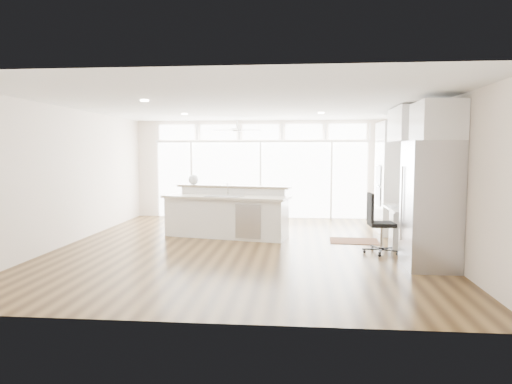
{
  "coord_description": "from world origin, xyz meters",
  "views": [
    {
      "loc": [
        1.04,
        -8.66,
        1.82
      ],
      "look_at": [
        0.18,
        0.6,
        1.01
      ],
      "focal_mm": 32.0,
      "sensor_mm": 36.0,
      "label": 1
    }
  ],
  "objects": [
    {
      "name": "rug",
      "position": [
        2.19,
        0.72,
        0.01
      ],
      "size": [
        1.01,
        0.75,
        0.01
      ],
      "primitive_type": "cube",
      "rotation": [
        0.0,
        0.0,
        -0.05
      ],
      "color": "#3C1F13",
      "rests_on": "floor"
    },
    {
      "name": "wall_back",
      "position": [
        0.0,
        4.0,
        1.35
      ],
      "size": [
        7.0,
        0.04,
        2.7
      ],
      "primitive_type": "cube",
      "color": "silver",
      "rests_on": "floor"
    },
    {
      "name": "desk_nook",
      "position": [
        3.13,
        0.3,
        0.38
      ],
      "size": [
        0.72,
        1.3,
        0.76
      ],
      "primitive_type": "cube",
      "color": "white",
      "rests_on": "floor"
    },
    {
      "name": "fishbowl",
      "position": [
        -1.34,
        1.56,
        1.2
      ],
      "size": [
        0.24,
        0.24,
        0.23
      ],
      "primitive_type": "sphere",
      "rotation": [
        0.0,
        0.0,
        -0.05
      ],
      "color": "silver",
      "rests_on": "kitchen_island"
    },
    {
      "name": "kitchen_island",
      "position": [
        -0.5,
        0.96,
        0.54
      ],
      "size": [
        2.89,
        1.59,
        1.08
      ],
      "primitive_type": "cube",
      "rotation": [
        0.0,
        0.0,
        -0.22
      ],
      "color": "white",
      "rests_on": "floor"
    },
    {
      "name": "upper_cabinets",
      "position": [
        3.17,
        0.3,
        2.35
      ],
      "size": [
        0.64,
        1.3,
        0.64
      ],
      "primitive_type": "cube",
      "color": "white",
      "rests_on": "wall_right"
    },
    {
      "name": "fridge_cabinet",
      "position": [
        3.17,
        -1.35,
        2.3
      ],
      "size": [
        0.64,
        0.9,
        0.6
      ],
      "primitive_type": "cube",
      "color": "white",
      "rests_on": "wall_right"
    },
    {
      "name": "refrigerator",
      "position": [
        3.11,
        -1.35,
        1.0
      ],
      "size": [
        0.76,
        0.9,
        2.0
      ],
      "primitive_type": "cube",
      "color": "#A7A7AB",
      "rests_on": "floor"
    },
    {
      "name": "ceiling_fan",
      "position": [
        -0.5,
        2.8,
        2.48
      ],
      "size": [
        1.16,
        1.16,
        0.32
      ],
      "primitive_type": "cube",
      "color": "white",
      "rests_on": "ceiling"
    },
    {
      "name": "potted_plant",
      "position": [
        3.17,
        1.8,
        2.61
      ],
      "size": [
        0.27,
        0.29,
        0.21
      ],
      "primitive_type": "imported",
      "rotation": [
        0.0,
        0.0,
        -0.09
      ],
      "color": "#325C27",
      "rests_on": "oven_cabinet"
    },
    {
      "name": "transom_row",
      "position": [
        0.0,
        3.94,
        2.38
      ],
      "size": [
        5.9,
        0.06,
        0.4
      ],
      "primitive_type": "cube",
      "color": "white",
      "rests_on": "wall_back"
    },
    {
      "name": "wall_left",
      "position": [
        -3.5,
        0.0,
        1.35
      ],
      "size": [
        0.04,
        8.0,
        2.7
      ],
      "primitive_type": "cube",
      "color": "silver",
      "rests_on": "floor"
    },
    {
      "name": "wall_front",
      "position": [
        0.0,
        -4.0,
        1.35
      ],
      "size": [
        7.0,
        0.04,
        2.7
      ],
      "primitive_type": "cube",
      "color": "silver",
      "rests_on": "floor"
    },
    {
      "name": "wall_right",
      "position": [
        3.5,
        0.0,
        1.35
      ],
      "size": [
        0.04,
        8.0,
        2.7
      ],
      "primitive_type": "cube",
      "color": "silver",
      "rests_on": "floor"
    },
    {
      "name": "monitor",
      "position": [
        3.05,
        0.3,
        0.96
      ],
      "size": [
        0.15,
        0.5,
        0.41
      ],
      "primitive_type": "cube",
      "rotation": [
        0.0,
        0.0,
        -0.14
      ],
      "color": "black",
      "rests_on": "desk_nook"
    },
    {
      "name": "ceiling",
      "position": [
        0.0,
        0.0,
        2.7
      ],
      "size": [
        7.0,
        8.0,
        0.02
      ],
      "primitive_type": "cube",
      "color": "white",
      "rests_on": "wall_back"
    },
    {
      "name": "recessed_lights",
      "position": [
        0.0,
        0.2,
        2.68
      ],
      "size": [
        3.4,
        3.0,
        0.02
      ],
      "primitive_type": "cube",
      "color": "white",
      "rests_on": "ceiling"
    },
    {
      "name": "desk_window",
      "position": [
        3.46,
        0.3,
        1.55
      ],
      "size": [
        0.04,
        0.85,
        0.85
      ],
      "primitive_type": "cube",
      "color": "white",
      "rests_on": "wall_right"
    },
    {
      "name": "keyboard",
      "position": [
        2.88,
        0.3,
        0.77
      ],
      "size": [
        0.13,
        0.32,
        0.02
      ],
      "primitive_type": "cube",
      "rotation": [
        0.0,
        0.0,
        -0.05
      ],
      "color": "silver",
      "rests_on": "desk_nook"
    },
    {
      "name": "floor",
      "position": [
        0.0,
        0.0,
        -0.01
      ],
      "size": [
        7.0,
        8.0,
        0.02
      ],
      "primitive_type": "cube",
      "color": "#3A2711",
      "rests_on": "ground"
    },
    {
      "name": "office_chair",
      "position": [
        2.55,
        -0.36,
        0.54
      ],
      "size": [
        0.59,
        0.55,
        1.08
      ],
      "primitive_type": "cube",
      "rotation": [
        0.0,
        0.0,
        0.06
      ],
      "color": "black",
      "rests_on": "floor"
    },
    {
      "name": "oven_cabinet",
      "position": [
        3.17,
        1.8,
        1.25
      ],
      "size": [
        0.64,
        1.2,
        2.5
      ],
      "primitive_type": "cube",
      "color": "white",
      "rests_on": "floor"
    },
    {
      "name": "framed_photos",
      "position": [
        3.46,
        0.92,
        1.4
      ],
      "size": [
        0.06,
        0.22,
        0.8
      ],
      "primitive_type": "cube",
      "color": "black",
      "rests_on": "wall_right"
    },
    {
      "name": "glass_wall",
      "position": [
        0.0,
        3.94,
        1.05
      ],
      "size": [
        5.8,
        0.06,
        2.08
      ],
      "primitive_type": "cube",
      "color": "white",
      "rests_on": "wall_back"
    }
  ]
}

